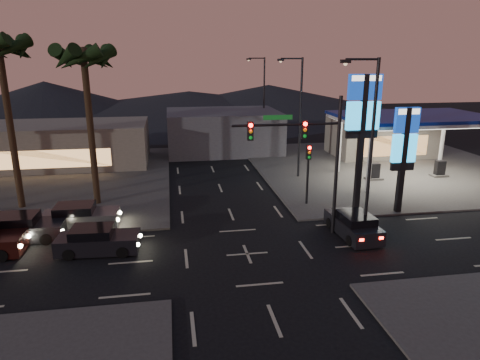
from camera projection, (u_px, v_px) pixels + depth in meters
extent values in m
plane|color=black|center=(247.00, 254.00, 22.56)|extent=(140.00, 140.00, 0.00)
cube|color=#47443F|center=(384.00, 167.00, 40.22)|extent=(24.00, 24.00, 0.12)
cube|color=#47443F|center=(22.00, 183.00, 35.22)|extent=(24.00, 24.00, 0.12)
cylinder|color=silver|center=(370.00, 161.00, 32.12)|extent=(0.36, 0.36, 5.00)
cylinder|color=silver|center=(339.00, 145.00, 37.81)|extent=(0.36, 0.36, 5.00)
cylinder|color=silver|center=(442.00, 142.00, 39.38)|extent=(0.36, 0.36, 5.00)
cube|color=silver|center=(413.00, 118.00, 35.00)|extent=(12.00, 8.00, 0.50)
cube|color=white|center=(413.00, 122.00, 35.09)|extent=(11.60, 7.60, 0.06)
cube|color=navy|center=(414.00, 116.00, 34.96)|extent=(12.20, 8.20, 0.25)
cube|color=black|center=(374.00, 171.00, 35.75)|extent=(0.80, 0.50, 1.40)
cube|color=black|center=(440.00, 169.00, 36.69)|extent=(0.80, 0.50, 1.40)
cube|color=#726B5B|center=(380.00, 137.00, 44.73)|extent=(10.00, 6.00, 4.00)
cube|color=black|center=(361.00, 145.00, 27.86)|extent=(0.35, 0.35, 9.00)
cube|color=navy|center=(365.00, 87.00, 26.84)|extent=(2.20, 0.30, 1.60)
cube|color=white|center=(366.00, 78.00, 26.69)|extent=(1.98, 0.32, 0.35)
cube|color=#189FEA|center=(363.00, 116.00, 27.34)|extent=(2.20, 0.30, 1.80)
cube|color=black|center=(361.00, 134.00, 27.67)|extent=(2.09, 0.28, 0.50)
cube|color=black|center=(402.00, 162.00, 27.58)|extent=(0.35, 0.35, 7.00)
cube|color=navy|center=(407.00, 120.00, 26.83)|extent=(1.60, 0.30, 1.60)
cube|color=white|center=(408.00, 111.00, 26.68)|extent=(1.44, 0.32, 0.35)
cube|color=#189FEA|center=(404.00, 148.00, 27.33)|extent=(1.60, 0.30, 1.80)
cube|color=black|center=(402.00, 166.00, 27.66)|extent=(1.52, 0.28, 0.50)
cylinder|color=black|center=(337.00, 167.00, 24.21)|extent=(0.20, 0.20, 8.00)
cylinder|color=black|center=(287.00, 125.00, 23.05)|extent=(6.00, 0.14, 0.14)
cube|color=#0C3F14|center=(278.00, 117.00, 22.86)|extent=(1.60, 0.05, 0.25)
cube|color=black|center=(304.00, 130.00, 23.29)|extent=(0.32, 0.25, 1.00)
sphere|color=#FF0C07|center=(305.00, 124.00, 23.06)|extent=(0.22, 0.22, 0.22)
sphere|color=orange|center=(305.00, 130.00, 23.15)|extent=(0.20, 0.20, 0.20)
sphere|color=#0CB226|center=(305.00, 136.00, 23.24)|extent=(0.20, 0.20, 0.20)
cube|color=black|center=(250.00, 131.00, 22.82)|extent=(0.32, 0.25, 1.00)
sphere|color=#FF0C07|center=(251.00, 125.00, 22.59)|extent=(0.22, 0.22, 0.22)
sphere|color=orange|center=(251.00, 132.00, 22.68)|extent=(0.20, 0.20, 0.20)
sphere|color=#0CB226|center=(251.00, 138.00, 22.77)|extent=(0.20, 0.20, 0.20)
cylinder|color=black|center=(308.00, 178.00, 29.51)|extent=(0.16, 0.16, 4.00)
cube|color=black|center=(309.00, 152.00, 29.01)|extent=(0.32, 0.25, 1.00)
sphere|color=#FF0C07|center=(310.00, 148.00, 28.77)|extent=(0.22, 0.22, 0.22)
sphere|color=orange|center=(309.00, 153.00, 28.87)|extent=(0.20, 0.20, 0.20)
sphere|color=#0CB226|center=(309.00, 157.00, 28.96)|extent=(0.20, 0.20, 0.20)
cylinder|color=black|center=(371.00, 153.00, 23.22)|extent=(0.18, 0.18, 10.00)
cylinder|color=black|center=(362.00, 59.00, 21.73)|extent=(1.80, 0.12, 0.12)
cube|color=black|center=(346.00, 61.00, 21.61)|extent=(0.50, 0.25, 0.18)
sphere|color=#FFCC8C|center=(345.00, 64.00, 21.65)|extent=(0.20, 0.20, 0.20)
cylinder|color=black|center=(300.00, 120.00, 35.55)|extent=(0.18, 0.18, 10.00)
cylinder|color=black|center=(292.00, 59.00, 34.05)|extent=(1.80, 0.12, 0.12)
cube|color=black|center=(281.00, 60.00, 33.94)|extent=(0.50, 0.25, 0.18)
sphere|color=#FFCC8C|center=(281.00, 61.00, 33.97)|extent=(0.20, 0.20, 0.20)
cylinder|color=black|center=(264.00, 103.00, 48.82)|extent=(0.18, 0.18, 10.00)
cylinder|color=black|center=(257.00, 58.00, 47.33)|extent=(1.80, 0.12, 0.12)
cube|color=black|center=(249.00, 59.00, 47.22)|extent=(0.50, 0.25, 0.18)
sphere|color=#FFCC8C|center=(249.00, 60.00, 47.25)|extent=(0.20, 0.20, 0.20)
cylinder|color=black|center=(91.00, 133.00, 28.75)|extent=(0.44, 0.44, 10.20)
sphere|color=black|center=(83.00, 54.00, 27.34)|extent=(0.90, 0.90, 0.90)
cone|color=black|center=(105.00, 59.00, 27.63)|extent=(0.90, 2.74, 1.91)
cone|color=black|center=(101.00, 59.00, 28.44)|extent=(2.57, 2.57, 1.91)
cone|color=black|center=(87.00, 59.00, 28.66)|extent=(2.74, 0.90, 1.91)
cone|color=black|center=(72.00, 59.00, 28.16)|extent=(2.57, 2.57, 1.91)
cone|color=black|center=(62.00, 59.00, 27.22)|extent=(0.90, 2.74, 1.91)
cone|color=black|center=(66.00, 59.00, 26.41)|extent=(2.57, 2.57, 1.91)
cone|color=black|center=(80.00, 59.00, 26.19)|extent=(2.74, 0.90, 1.91)
cone|color=black|center=(96.00, 59.00, 26.70)|extent=(2.57, 2.57, 1.91)
cylinder|color=black|center=(11.00, 130.00, 27.89)|extent=(0.44, 0.44, 10.80)
cone|color=black|center=(21.00, 49.00, 26.68)|extent=(0.90, 2.74, 1.91)
cone|color=black|center=(19.00, 49.00, 27.50)|extent=(2.57, 2.57, 1.91)
cone|color=black|center=(6.00, 49.00, 27.71)|extent=(2.74, 0.90, 1.91)
cone|color=black|center=(9.00, 49.00, 25.75)|extent=(2.57, 2.57, 1.91)
cube|color=#726B5B|center=(62.00, 145.00, 40.68)|extent=(16.00, 8.00, 4.00)
cube|color=#4C4C51|center=(223.00, 131.00, 46.92)|extent=(12.00, 9.00, 4.40)
cone|color=black|center=(46.00, 99.00, 74.72)|extent=(40.00, 40.00, 6.00)
cone|color=black|center=(269.00, 98.00, 81.11)|extent=(50.00, 50.00, 5.00)
cone|color=black|center=(189.00, 102.00, 78.90)|extent=(60.00, 60.00, 4.00)
cube|color=black|center=(99.00, 243.00, 22.66)|extent=(4.31, 2.01, 0.86)
cube|color=black|center=(92.00, 233.00, 22.47)|extent=(2.20, 1.75, 0.62)
cylinder|color=black|center=(127.00, 239.00, 23.63)|extent=(0.63, 0.26, 0.61)
cylinder|color=black|center=(122.00, 252.00, 22.08)|extent=(0.63, 0.26, 0.61)
cylinder|color=black|center=(77.00, 241.00, 23.36)|extent=(0.63, 0.26, 0.61)
cylinder|color=black|center=(69.00, 255.00, 21.81)|extent=(0.63, 0.26, 0.61)
sphere|color=#FFF2BF|center=(140.00, 236.00, 23.40)|extent=(0.21, 0.21, 0.21)
sphere|color=#FFF2BF|center=(138.00, 244.00, 22.31)|extent=(0.21, 0.21, 0.21)
cube|color=#FF140A|center=(60.00, 238.00, 22.96)|extent=(0.09, 0.24, 0.13)
cube|color=#FF140A|center=(54.00, 247.00, 21.86)|extent=(0.09, 0.24, 0.13)
cylinder|color=black|center=(14.00, 241.00, 23.38)|extent=(0.69, 0.27, 0.68)
cylinder|color=black|center=(2.00, 255.00, 21.66)|extent=(0.69, 0.27, 0.68)
sphere|color=#FFF2BF|center=(28.00, 236.00, 23.16)|extent=(0.23, 0.23, 0.23)
sphere|color=#FFF2BF|center=(20.00, 246.00, 21.95)|extent=(0.23, 0.23, 0.23)
cube|color=#515053|center=(81.00, 219.00, 25.90)|extent=(4.48, 1.93, 0.91)
cube|color=black|center=(75.00, 210.00, 25.69)|extent=(2.25, 1.75, 0.66)
cylinder|color=black|center=(108.00, 216.00, 26.98)|extent=(0.65, 0.25, 0.65)
cylinder|color=black|center=(103.00, 227.00, 25.35)|extent=(0.65, 0.25, 0.65)
cylinder|color=black|center=(61.00, 219.00, 26.58)|extent=(0.65, 0.25, 0.65)
cylinder|color=black|center=(53.00, 229.00, 24.94)|extent=(0.65, 0.25, 0.65)
sphere|color=#FFF2BF|center=(120.00, 213.00, 26.78)|extent=(0.22, 0.22, 0.22)
sphere|color=#FFF2BF|center=(118.00, 220.00, 25.62)|extent=(0.22, 0.22, 0.22)
cube|color=#FF140A|center=(45.00, 215.00, 26.11)|extent=(0.08, 0.25, 0.14)
cube|color=#FF140A|center=(39.00, 222.00, 24.96)|extent=(0.08, 0.25, 0.14)
cube|color=black|center=(23.00, 231.00, 24.16)|extent=(4.55, 1.96, 0.93)
cube|color=black|center=(16.00, 221.00, 23.94)|extent=(2.29, 1.78, 0.67)
cylinder|color=black|center=(55.00, 227.00, 25.26)|extent=(0.66, 0.26, 0.66)
cylinder|color=black|center=(46.00, 239.00, 23.60)|extent=(0.66, 0.26, 0.66)
cylinder|color=black|center=(3.00, 230.00, 24.84)|extent=(0.66, 0.26, 0.66)
sphere|color=#FFF2BF|center=(68.00, 223.00, 25.05)|extent=(0.23, 0.23, 0.23)
sphere|color=#FFF2BF|center=(62.00, 231.00, 23.88)|extent=(0.23, 0.23, 0.23)
cube|color=black|center=(353.00, 227.00, 24.82)|extent=(2.02, 4.33, 0.87)
cube|color=black|center=(356.00, 219.00, 24.39)|extent=(1.75, 2.21, 0.63)
cylinder|color=black|center=(330.00, 223.00, 25.97)|extent=(0.27, 0.63, 0.62)
cylinder|color=black|center=(354.00, 221.00, 26.31)|extent=(0.27, 0.63, 0.62)
cylinder|color=black|center=(350.00, 241.00, 23.44)|extent=(0.27, 0.63, 0.62)
cylinder|color=black|center=(377.00, 238.00, 23.79)|extent=(0.27, 0.63, 0.62)
cube|color=#FF140A|center=(362.00, 240.00, 22.67)|extent=(0.24, 0.09, 0.13)
cube|color=#FF140A|center=(381.00, 238.00, 22.91)|extent=(0.24, 0.09, 0.13)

